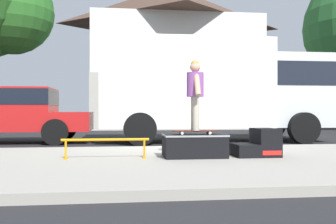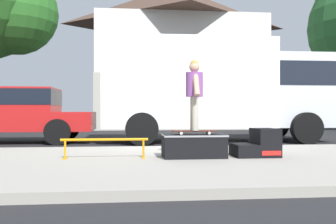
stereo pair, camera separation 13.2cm
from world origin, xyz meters
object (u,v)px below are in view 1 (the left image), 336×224
object	(u,v)px
skate_box	(194,145)
box_truck	(215,86)
kicker_ramp	(259,145)
skateboard	(195,131)
skater_kid	(195,89)
grind_rail	(106,143)

from	to	relation	value
skate_box	box_truck	size ratio (longest dim) A/B	0.16
kicker_ramp	skateboard	distance (m)	1.20
skater_kid	skate_box	bearing A→B (deg)	-148.20
grind_rail	skateboard	distance (m)	1.59
kicker_ramp	grind_rail	size ratio (longest dim) A/B	0.52
skateboard	box_truck	world-z (taller)	box_truck
skateboard	grind_rail	bearing A→B (deg)	-179.76
kicker_ramp	grind_rail	distance (m)	2.75
grind_rail	box_truck	bearing A→B (deg)	57.32
grind_rail	box_truck	size ratio (longest dim) A/B	0.22
skate_box	skater_kid	bearing A→B (deg)	31.80
skater_kid	skateboard	bearing A→B (deg)	180.00
kicker_ramp	skater_kid	size ratio (longest dim) A/B	0.62
kicker_ramp	skateboard	bearing A→B (deg)	179.44
grind_rail	skater_kid	bearing A→B (deg)	0.24
kicker_ramp	skater_kid	bearing A→B (deg)	179.44
kicker_ramp	grind_rail	bearing A→B (deg)	179.90
skate_box	kicker_ramp	xyz separation A→B (m)	(1.19, -0.00, -0.01)
grind_rail	box_truck	xyz separation A→B (m)	(3.16, 4.92, 1.32)
kicker_ramp	grind_rail	world-z (taller)	kicker_ramp
skate_box	skateboard	bearing A→B (deg)	31.80
kicker_ramp	skater_kid	distance (m)	1.54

